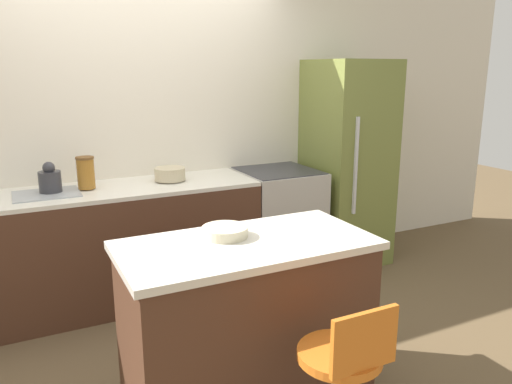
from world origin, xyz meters
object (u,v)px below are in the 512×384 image
Objects in this scene: refrigerator at (347,163)px; oven_range at (278,221)px; mixing_bowl at (170,174)px; kettle at (50,180)px.

oven_range is at bearing 178.65° from refrigerator.
mixing_bowl is at bearing 178.29° from refrigerator.
refrigerator is 7.73× the size of mixing_bowl.
mixing_bowl is (-1.67, 0.05, 0.04)m from refrigerator.
oven_range is 3.84× the size of mixing_bowl.
refrigerator reaches higher than oven_range.
refrigerator reaches higher than mixing_bowl.
oven_range is at bearing -1.04° from kettle.
mixing_bowl is (-0.95, 0.03, 0.51)m from oven_range.
oven_range is 4.22× the size of kettle.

